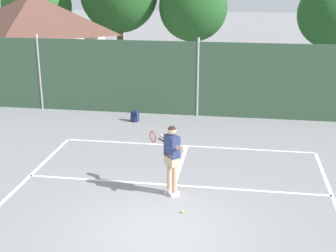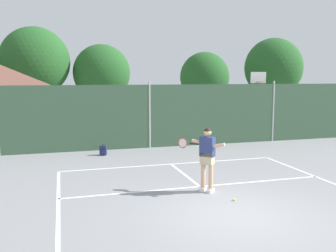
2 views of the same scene
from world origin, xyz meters
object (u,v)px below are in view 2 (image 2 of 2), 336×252
at_px(tennis_player, 207,154).
at_px(tennis_ball, 234,200).
at_px(backpack_navy, 103,151).
at_px(basketball_hoop, 257,95).

height_order(tennis_player, tennis_ball, tennis_player).
relative_size(tennis_ball, backpack_navy, 0.14).
xyz_separation_m(tennis_ball, backpack_navy, (-2.70, 6.87, 0.16)).
distance_m(basketball_hoop, backpack_navy, 9.15).
bearing_deg(tennis_ball, backpack_navy, 111.47).
bearing_deg(tennis_player, backpack_navy, 111.23).
bearing_deg(backpack_navy, basketball_hoop, 15.51).
relative_size(tennis_player, tennis_ball, 28.10).
xyz_separation_m(basketball_hoop, tennis_player, (-6.29, -8.29, -1.20)).
bearing_deg(tennis_ball, tennis_player, 112.89).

